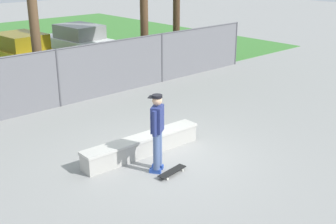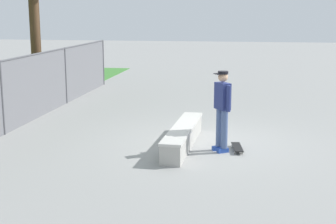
% 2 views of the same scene
% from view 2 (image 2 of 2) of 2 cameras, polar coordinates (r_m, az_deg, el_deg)
% --- Properties ---
extents(ground_plane, '(80.00, 80.00, 0.00)m').
position_cam_2_polar(ground_plane, '(11.99, 4.46, -3.63)').
color(ground_plane, gray).
extents(concrete_ledge, '(3.32, 0.60, 0.48)m').
position_cam_2_polar(concrete_ledge, '(11.67, 1.75, -2.80)').
color(concrete_ledge, '#A8A59E').
rests_on(concrete_ledge, ground).
extents(skateboarder, '(0.51, 0.42, 1.84)m').
position_cam_2_polar(skateboarder, '(11.13, 6.29, 0.59)').
color(skateboarder, '#2647A5').
rests_on(skateboarder, ground).
extents(skateboard, '(0.82, 0.31, 0.09)m').
position_cam_2_polar(skateboard, '(11.46, 8.01, -4.06)').
color(skateboard, black).
rests_on(skateboard, ground).
extents(chainlink_fence, '(17.98, 0.07, 1.93)m').
position_cam_2_polar(chainlink_fence, '(13.26, -18.68, 1.88)').
color(chainlink_fence, '#4C4C51').
rests_on(chainlink_fence, ground).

